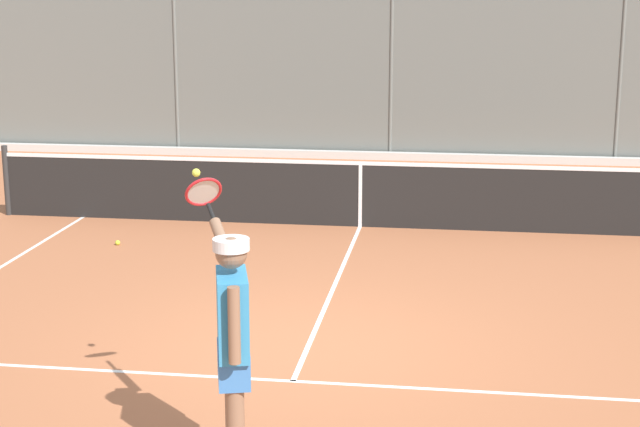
% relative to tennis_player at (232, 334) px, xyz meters
% --- Properties ---
extents(ground_plane, '(60.00, 60.00, 0.00)m').
position_rel_tennis_player_xyz_m(ground_plane, '(-0.15, -2.49, -1.03)').
color(ground_plane, '#A8603D').
extents(court_line_markings, '(8.48, 10.59, 0.01)m').
position_rel_tennis_player_xyz_m(court_line_markings, '(-0.15, -1.36, -1.02)').
color(court_line_markings, white).
rests_on(court_line_markings, ground).
extents(fence_backdrop, '(20.73, 1.37, 3.30)m').
position_rel_tennis_player_xyz_m(fence_backdrop, '(-0.15, -14.00, 0.53)').
color(fence_backdrop, slate).
rests_on(fence_backdrop, ground).
extents(tennis_net, '(10.90, 0.09, 1.07)m').
position_rel_tennis_player_xyz_m(tennis_net, '(-0.15, -7.46, -0.53)').
color(tennis_net, '#2D2D2D').
rests_on(tennis_net, ground).
extents(tennis_player, '(0.74, 1.32, 2.03)m').
position_rel_tennis_player_xyz_m(tennis_player, '(0.00, 0.00, 0.00)').
color(tennis_player, black).
rests_on(tennis_player, ground).
extents(tennis_ball_near_net, '(0.07, 0.07, 0.07)m').
position_rel_tennis_player_xyz_m(tennis_ball_near_net, '(2.99, -5.95, -0.99)').
color(tennis_ball_near_net, '#CCDB33').
rests_on(tennis_ball_near_net, ground).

